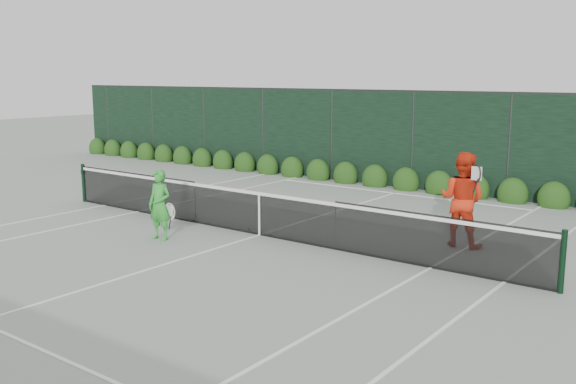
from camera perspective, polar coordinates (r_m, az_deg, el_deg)
The scene contains 8 objects.
ground at distance 14.36m, azimuth -2.55°, elevation -3.85°, with size 80.00×80.00×0.00m, color gray.
tennis_net at distance 14.26m, azimuth -2.64°, elevation -1.77°, with size 12.90×0.10×1.07m.
player_woman at distance 14.11m, azimuth -11.33°, elevation -1.14°, with size 0.65×0.43×1.52m.
player_man at distance 13.75m, azimuth 15.23°, elevation -0.63°, with size 0.97×0.77×1.98m.
court_lines at distance 14.36m, azimuth -2.55°, elevation -3.83°, with size 11.03×23.83×0.01m.
windscreen_fence at distance 12.13m, azimuth -10.77°, elevation 0.63°, with size 32.00×21.07×3.06m.
hedge_row at distance 20.23m, azimuth 10.44°, elevation 0.85°, with size 31.66×0.65×0.94m.
tennis_balls at distance 15.08m, azimuth -5.57°, elevation -3.07°, with size 3.24×0.46×0.07m.
Camera 1 is at (8.87, -10.73, 3.54)m, focal length 40.00 mm.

